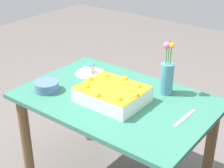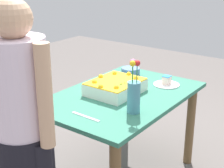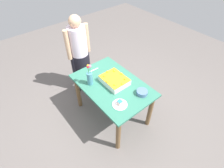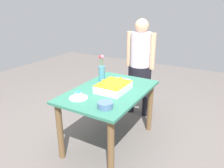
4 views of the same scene
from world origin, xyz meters
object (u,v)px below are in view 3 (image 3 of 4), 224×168
Objects in this scene: cake_knife at (93,71)px; person_standing at (79,51)px; sheet_cake at (114,80)px; flower_vase at (90,77)px; serving_plate_with_slice at (120,104)px; fruit_bowl at (142,92)px.

person_standing is (0.45, -0.04, 0.13)m from cake_knife.
person_standing reaches higher than sheet_cake.
sheet_cake is 0.37m from flower_vase.
flower_vase is at bearing 7.03° from serving_plate_with_slice.
sheet_cake is at bearing -125.47° from flower_vase.
sheet_cake is at bearing 103.51° from cake_knife.
flower_vase reaches higher than cake_knife.
serving_plate_with_slice is at bearing 82.88° from cake_knife.
flower_vase is 0.73m from person_standing.
sheet_cake reaches higher than fruit_bowl.
fruit_bowl is at bearing 8.60° from person_standing.
serving_plate_with_slice is 0.83m from cake_knife.
cake_knife is (0.45, 0.09, -0.05)m from sheet_cake.
flower_vase is at bearing -19.42° from person_standing.
person_standing is (0.90, 0.05, 0.08)m from sheet_cake.
serving_plate_with_slice is at bearing 149.59° from sheet_cake.
person_standing reaches higher than serving_plate_with_slice.
serving_plate_with_slice reaches higher than fruit_bowl.
person_standing is at bearing -19.42° from flower_vase.
serving_plate_with_slice is 0.60m from flower_vase.
sheet_cake is 0.44m from serving_plate_with_slice.
fruit_bowl is at bearing 107.25° from cake_knife.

